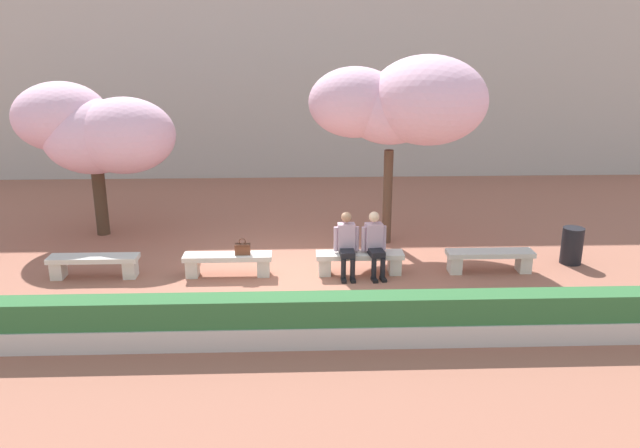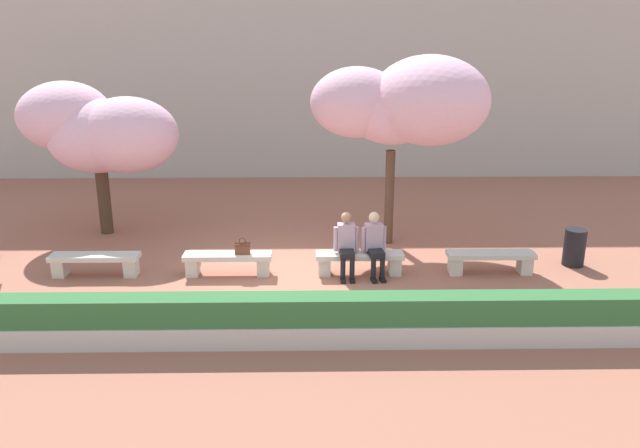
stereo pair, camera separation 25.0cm
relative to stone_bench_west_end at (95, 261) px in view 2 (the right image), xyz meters
The scene contains 13 objects.
ground_plane 3.99m from the stone_bench_west_end, ahead, with size 100.00×100.00×0.00m, color #9E604C.
building_facade 12.34m from the stone_bench_west_end, 69.98° to the left, with size 28.00×4.00×8.96m, color #B7B2A8.
stone_bench_west_end is the anchor object (origin of this frame).
stone_bench_near_west 2.65m from the stone_bench_west_end, ahead, with size 1.76×0.42×0.45m.
stone_bench_center 5.30m from the stone_bench_west_end, ahead, with size 1.76×0.42×0.45m.
stone_bench_near_east 7.95m from the stone_bench_west_end, ahead, with size 1.76×0.42×0.45m.
person_seated_left 5.04m from the stone_bench_west_end, ahead, with size 0.51×0.69×1.29m.
person_seated_right 5.60m from the stone_bench_west_end, ahead, with size 0.51×0.72×1.29m.
handbag 2.97m from the stone_bench_west_end, ahead, with size 0.30×0.15×0.34m.
cherry_tree_main 7.23m from the stone_bench_west_end, 16.53° to the left, with size 3.85×2.80×4.25m.
cherry_tree_secondary 3.65m from the stone_bench_west_end, 102.56° to the left, with size 3.75×2.50×3.62m.
planter_hedge_foreground 4.94m from the stone_bench_west_end, 36.47° to the right, with size 14.06×0.50×0.80m.
trash_bin 9.83m from the stone_bench_west_end, ahead, with size 0.44×0.44×0.78m, color black.
Camera 2 is at (0.33, -11.76, 4.65)m, focal length 35.00 mm.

